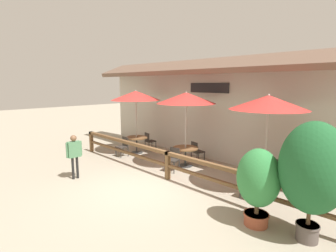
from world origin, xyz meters
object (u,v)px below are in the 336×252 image
Objects in this scene: dining_table_middle at (185,151)px; chair_middle_streetside at (173,158)px; potted_plant_broad_leaf at (258,181)px; patio_umbrella_middle at (186,98)px; chair_far_wallside at (275,169)px; chair_far_streetside at (251,181)px; potted_plant_tall_tropical at (327,171)px; chair_middle_wallside at (197,151)px; dining_table_near at (137,140)px; potted_plant_corner_fern at (313,170)px; patio_umbrella_near at (136,96)px; chair_near_wallside at (149,140)px; dining_table_far at (264,171)px; pedestrian at (74,151)px; chair_near_streetside at (123,146)px; patio_umbrella_far at (268,103)px.

chair_middle_streetside is at bearing -86.24° from dining_table_middle.
chair_middle_streetside is at bearing 161.23° from potted_plant_broad_leaf.
patio_umbrella_middle is 3.41× the size of chair_far_wallside.
potted_plant_tall_tropical is (1.38, 1.85, 0.20)m from chair_far_streetside.
chair_middle_wallside is 1.00× the size of chair_far_streetside.
chair_middle_wallside is (-0.04, 0.74, -0.12)m from dining_table_middle.
dining_table_near is 8.15m from potted_plant_corner_fern.
chair_near_wallside is (-0.01, 0.77, -2.17)m from patio_umbrella_near.
chair_middle_streetside is 0.69× the size of potted_plant_tall_tropical.
potted_plant_broad_leaf is (3.99, -2.08, -1.59)m from patio_umbrella_middle.
patio_umbrella_middle is (2.90, 0.12, 2.04)m from dining_table_near.
patio_umbrella_middle is at bearing -167.37° from potted_plant_tall_tropical.
dining_table_far is 6.08m from pedestrian.
patio_umbrella_middle reaches higher than dining_table_near.
patio_umbrella_near is 3.71m from chair_middle_streetside.
chair_near_wallside is 0.57× the size of pedestrian.
chair_near_streetside is 0.29× the size of patio_umbrella_far.
pedestrian reaches higher than chair_near_streetside.
chair_near_wallside is (-0.03, 1.54, 0.00)m from chair_near_streetside.
dining_table_middle is 4.68m from potted_plant_tall_tropical.
potted_plant_tall_tropical is (7.46, 1.15, 0.08)m from dining_table_near.
chair_near_wallside is 1.00× the size of chair_middle_wallside.
dining_table_middle is 4.05m from pedestrian.
dining_table_near is 0.40× the size of potted_plant_corner_fern.
dining_table_near is 2.90m from dining_table_middle.
potted_plant_corner_fern is at bearing -27.19° from chair_middle_streetside.
chair_near_streetside is (0.02, -0.77, -2.17)m from patio_umbrella_near.
chair_near_wallside is 0.85× the size of dining_table_far.
chair_near_wallside is 0.29× the size of patio_umbrella_middle.
chair_middle_streetside and chair_middle_wallside have the same top height.
pedestrian is (-4.89, -2.83, 0.49)m from chair_far_streetside.
chair_far_wallside is 3.32m from potted_plant_corner_fern.
patio_umbrella_near reaches higher than chair_middle_streetside.
chair_far_streetside reaches higher than dining_table_middle.
potted_plant_corner_fern is at bearing -20.76° from dining_table_middle.
potted_plant_broad_leaf is (4.03, -2.81, 0.57)m from chair_middle_wallside.
patio_umbrella_far is 2.04m from dining_table_far.
potted_plant_tall_tropical is at bearing 14.22° from chair_near_streetside.
potted_plant_corner_fern reaches higher than chair_far_streetside.
chair_near_wallside is at bearing 173.32° from patio_umbrella_far.
dining_table_middle is at bearing 178.78° from dining_table_far.
dining_table_far is at bearing -175.97° from chair_near_wallside.
patio_umbrella_middle is 4.37m from pedestrian.
chair_near_wallside is at bearing 173.32° from dining_table_far.
pedestrian reaches higher than dining_table_near.
dining_table_near is 0.56× the size of potted_plant_broad_leaf.
potted_plant_broad_leaf reaches higher than dining_table_near.
potted_plant_corner_fern reaches higher than potted_plant_broad_leaf.
chair_near_streetside is at bearing 172.74° from potted_plant_corner_fern.
chair_middle_streetside and chair_far_wallside have the same top height.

